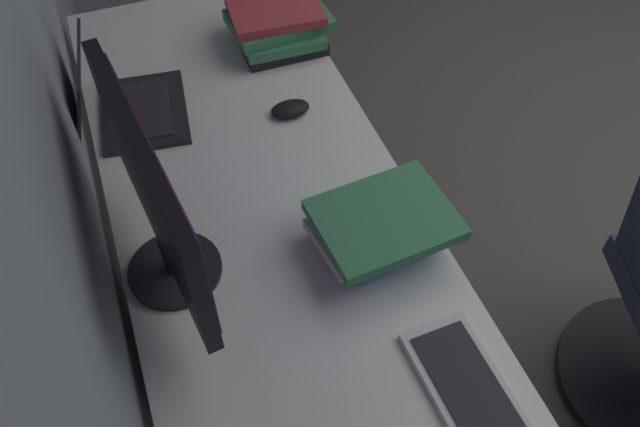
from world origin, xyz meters
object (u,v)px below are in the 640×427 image
at_px(monitor_primary, 154,198).
at_px(mouse_main, 290,109).
at_px(laptop_leftmost, 119,102).
at_px(book_stack_far, 381,226).
at_px(keyboard_main, 485,419).
at_px(drawer_pedestal, 285,351).
at_px(book_stack_near, 278,25).

relative_size(monitor_primary, mouse_main, 5.31).
bearing_deg(laptop_leftmost, book_stack_far, -142.95).
bearing_deg(keyboard_main, drawer_pedestal, 28.80).
relative_size(keyboard_main, book_stack_near, 1.47).
bearing_deg(mouse_main, laptop_leftmost, 71.04).
bearing_deg(drawer_pedestal, keyboard_main, -151.20).
relative_size(mouse_main, book_stack_near, 0.36).
bearing_deg(keyboard_main, book_stack_far, 2.05).
height_order(monitor_primary, book_stack_near, monitor_primary).
height_order(drawer_pedestal, monitor_primary, monitor_primary).
xyz_separation_m(mouse_main, book_stack_near, (0.30, -0.07, 0.05)).
distance_m(laptop_leftmost, keyboard_main, 1.15).
bearing_deg(book_stack_near, mouse_main, 167.31).
height_order(mouse_main, book_stack_far, book_stack_far).
height_order(laptop_leftmost, book_stack_far, laptop_leftmost).
xyz_separation_m(laptop_leftmost, book_stack_near, (0.16, -0.48, 0.01)).
bearing_deg(book_stack_near, monitor_primary, 146.38).
xyz_separation_m(book_stack_near, book_stack_far, (-0.77, 0.02, -0.00)).
bearing_deg(book_stack_near, keyboard_main, 179.76).
height_order(drawer_pedestal, laptop_leftmost, laptop_leftmost).
bearing_deg(keyboard_main, mouse_main, 3.96).
xyz_separation_m(drawer_pedestal, laptop_leftmost, (0.60, 0.23, 0.43)).
distance_m(mouse_main, book_stack_near, 0.31).
xyz_separation_m(keyboard_main, mouse_main, (0.91, 0.06, 0.01)).
bearing_deg(monitor_primary, keyboard_main, -139.03).
distance_m(monitor_primary, laptop_leftmost, 0.56).
bearing_deg(keyboard_main, monitor_primary, 40.97).
relative_size(monitor_primary, book_stack_far, 1.84).
bearing_deg(book_stack_far, monitor_primary, 79.38).
bearing_deg(monitor_primary, mouse_main, -45.22).
distance_m(monitor_primary, book_stack_near, 0.84).
relative_size(monitor_primary, book_stack_near, 1.92).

